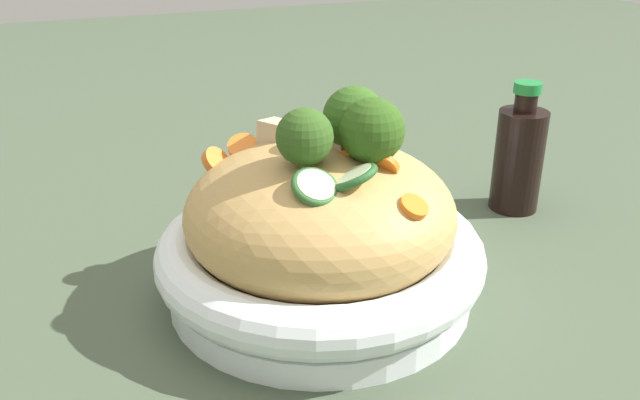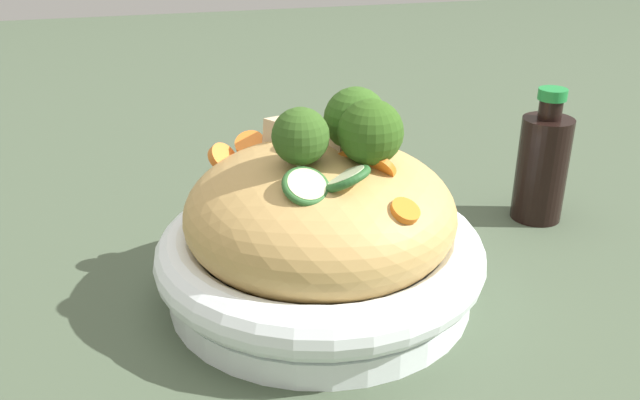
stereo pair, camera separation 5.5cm
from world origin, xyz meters
name	(u,v)px [view 2 (the right image)]	position (x,y,z in m)	size (l,w,h in m)	color
ground_plane	(320,292)	(0.00, 0.00, 0.00)	(3.00, 3.00, 0.00)	#44523D
serving_bowl	(320,261)	(0.00, 0.00, 0.03)	(0.28, 0.28, 0.06)	white
noodle_heap	(320,212)	(0.00, 0.00, 0.08)	(0.22, 0.22, 0.12)	tan
broccoli_florets	(348,130)	(0.02, -0.01, 0.15)	(0.11, 0.09, 0.06)	#A3BD76
carrot_coins	(298,161)	(-0.01, 0.01, 0.12)	(0.14, 0.18, 0.04)	orange
zucchini_slices	(328,182)	(-0.01, -0.05, 0.13)	(0.08, 0.05, 0.02)	beige
chicken_chunks	(322,136)	(0.01, 0.03, 0.13)	(0.08, 0.08, 0.03)	#CDB48C
soy_sauce_bottle	(542,165)	(0.26, 0.08, 0.06)	(0.05, 0.05, 0.14)	black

